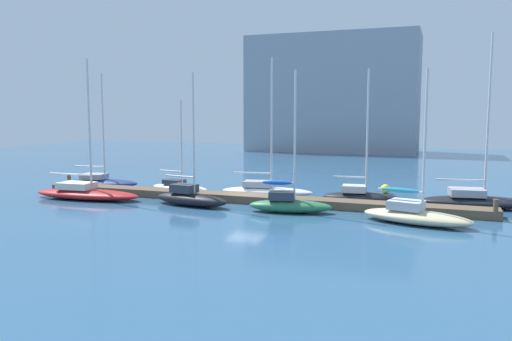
{
  "coord_description": "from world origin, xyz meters",
  "views": [
    {
      "loc": [
        12.72,
        -32.41,
        6.24
      ],
      "look_at": [
        0.0,
        2.0,
        2.0
      ],
      "focal_mm": 35.82,
      "sensor_mm": 36.0,
      "label": 1
    }
  ],
  "objects": [
    {
      "name": "mooring_buoy_yellow",
      "position": [
        8.62,
        7.25,
        0.36
      ],
      "size": [
        0.72,
        0.72,
        0.72
      ],
      "primitive_type": "sphere",
      "color": "yellow",
      "rests_on": "ground_plane"
    },
    {
      "name": "sailboat_6",
      "position": [
        7.48,
        2.61,
        0.52
      ],
      "size": [
        5.47,
        2.36,
        9.11
      ],
      "rotation": [
        0.0,
        0.0,
        0.11
      ],
      "color": "black",
      "rests_on": "ground_plane"
    },
    {
      "name": "sailboat_2",
      "position": [
        -6.73,
        2.71,
        0.41
      ],
      "size": [
        5.36,
        2.43,
        7.1
      ],
      "rotation": [
        0.0,
        0.0,
        -0.15
      ],
      "color": "white",
      "rests_on": "ground_plane"
    },
    {
      "name": "sailboat_5",
      "position": [
        3.81,
        -2.41,
        0.6
      ],
      "size": [
        5.35,
        2.38,
        8.75
      ],
      "rotation": [
        0.0,
        0.0,
        0.16
      ],
      "color": "#2D7047",
      "rests_on": "ground_plane"
    },
    {
      "name": "sailboat_7",
      "position": [
        11.35,
        -3.08,
        0.55
      ],
      "size": [
        6.41,
        3.44,
        8.56
      ],
      "rotation": [
        0.0,
        0.0,
        -0.24
      ],
      "color": "beige",
      "rests_on": "ground_plane"
    },
    {
      "name": "dock_piling_far_end",
      "position": [
        15.63,
        -0.67,
        0.63
      ],
      "size": [
        0.28,
        0.28,
        1.25
      ],
      "primitive_type": "cylinder",
      "color": "brown",
      "rests_on": "ground_plane"
    },
    {
      "name": "sailboat_8",
      "position": [
        14.86,
        3.37,
        0.54
      ],
      "size": [
        7.43,
        3.35,
        11.2
      ],
      "rotation": [
        0.0,
        0.0,
        0.14
      ],
      "color": "black",
      "rests_on": "ground_plane"
    },
    {
      "name": "harbor_building_distant",
      "position": [
        -4.0,
        47.31,
        8.96
      ],
      "size": [
        25.97,
        10.0,
        17.92
      ],
      "primitive_type": "cube",
      "color": "#9399A3",
      "rests_on": "ground_plane"
    },
    {
      "name": "sailboat_4",
      "position": [
        0.41,
        3.0,
        0.5
      ],
      "size": [
        7.04,
        2.77,
        10.14
      ],
      "rotation": [
        0.0,
        0.0,
        0.13
      ],
      "color": "white",
      "rests_on": "ground_plane"
    },
    {
      "name": "sailboat_0",
      "position": [
        -14.08,
        2.65,
        0.47
      ],
      "size": [
        6.66,
        3.03,
        9.32
      ],
      "rotation": [
        0.0,
        0.0,
        0.15
      ],
      "color": "navy",
      "rests_on": "ground_plane"
    },
    {
      "name": "sailboat_1",
      "position": [
        -11.24,
        -2.8,
        0.5
      ],
      "size": [
        8.38,
        2.79,
        9.9
      ],
      "rotation": [
        0.0,
        0.0,
        0.06
      ],
      "color": "#B21E1E",
      "rests_on": "ground_plane"
    },
    {
      "name": "sailboat_3",
      "position": [
        -3.01,
        -2.49,
        0.59
      ],
      "size": [
        5.79,
        2.44,
        8.74
      ],
      "rotation": [
        0.0,
        0.0,
        -0.16
      ],
      "color": "black",
      "rests_on": "ground_plane"
    },
    {
      "name": "dock_piling_near_end",
      "position": [
        -15.63,
        0.67,
        0.63
      ],
      "size": [
        0.28,
        0.28,
        1.25
      ],
      "primitive_type": "cylinder",
      "color": "brown",
      "rests_on": "ground_plane"
    },
    {
      "name": "ground_plane",
      "position": [
        0.0,
        0.0,
        0.0
      ],
      "size": [
        120.0,
        120.0,
        0.0
      ],
      "primitive_type": "plane",
      "color": "#2D567A"
    },
    {
      "name": "dock_pier",
      "position": [
        0.0,
        0.0,
        0.27
      ],
      "size": [
        32.06,
        1.64,
        0.55
      ],
      "primitive_type": "cube",
      "color": "brown",
      "rests_on": "ground_plane"
    }
  ]
}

